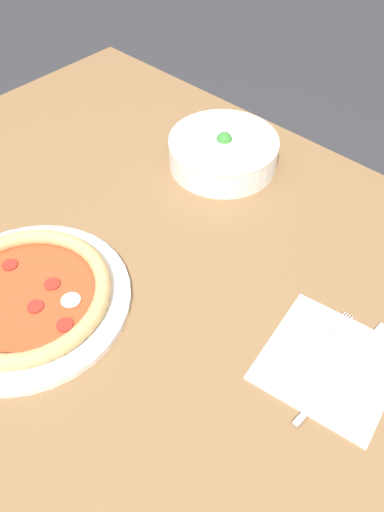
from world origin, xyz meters
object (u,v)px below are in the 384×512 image
fork (313,351)px  knife (339,376)px  pizza (25,296)px  bowl (223,150)px

fork → knife: same height
pizza → bowl: size_ratio=1.48×
bowl → pizza: bearing=-89.6°
pizza → knife: (0.44, 0.23, -0.01)m
fork → knife: size_ratio=0.81×
fork → knife: 0.05m
fork → knife: bearing=-96.2°
bowl → fork: bearing=-33.1°
pizza → fork: bearing=30.8°
knife → pizza: bearing=119.8°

